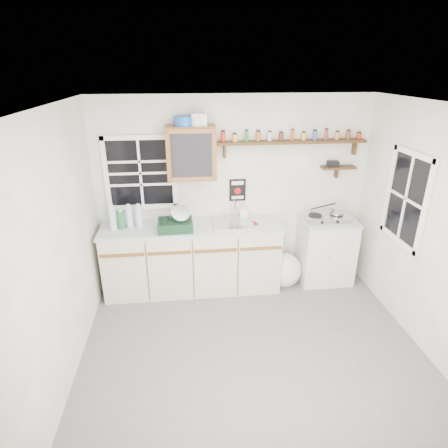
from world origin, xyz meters
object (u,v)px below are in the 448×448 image
Objects in this scene: upper_cabinet at (191,153)px; spice_shelf at (291,141)px; main_cabinet at (193,257)px; right_cabinet at (325,250)px; dish_rack at (177,222)px; hotplate at (326,217)px.

upper_cabinet is 0.34× the size of spice_shelf.
right_cabinet is (1.83, 0.03, -0.01)m from main_cabinet.
spice_shelf is at bearing 160.59° from right_cabinet.
right_cabinet is 1.40× the size of upper_cabinet.
right_cabinet is at bearing -19.41° from spice_shelf.
main_cabinet is 1.98m from spice_shelf.
upper_cabinet is (0.03, 0.14, 1.36)m from main_cabinet.
spice_shelf reaches higher than dish_rack.
upper_cabinet is 1.51× the size of dish_rack.
spice_shelf is 1.77m from dish_rack.
hotplate is at bearing -160.06° from right_cabinet.
main_cabinet is 1.84m from right_cabinet.
spice_shelf is at bearing 154.31° from hotplate.
dish_rack reaches higher than main_cabinet.
upper_cabinet is 1.09× the size of hotplate.
main_cabinet is 1.21× the size of spice_shelf.
dish_rack is at bearing -147.82° from main_cabinet.
upper_cabinet is at bearing -176.88° from spice_shelf.
spice_shelf reaches higher than right_cabinet.
dish_rack is at bearing -178.67° from hotplate.
upper_cabinet is at bearing 48.81° from dish_rack.
spice_shelf is at bearing 9.28° from main_cabinet.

